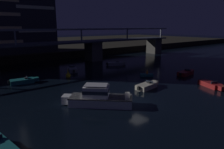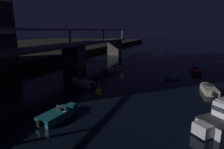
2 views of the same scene
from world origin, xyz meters
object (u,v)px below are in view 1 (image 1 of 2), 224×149
(speedboat_near_center, at_px, (72,69))
(speedboat_mid_left, at_px, (116,64))
(speedboat_far_left, at_px, (147,86))
(speedboat_far_center, at_px, (211,85))
(channel_buoy, at_px, (68,75))
(cabin_cruiser_near_left, at_px, (98,97))
(speedboat_mid_right, at_px, (24,81))
(speedboat_near_right, at_px, (186,73))
(river_bridge, at_px, (48,50))
(dinghy_with_paddler, at_px, (147,75))

(speedboat_near_center, height_order, speedboat_mid_left, same)
(speedboat_mid_left, height_order, speedboat_far_left, same)
(speedboat_far_center, bearing_deg, channel_buoy, 127.55)
(cabin_cruiser_near_left, distance_m, speedboat_far_left, 10.57)
(cabin_cruiser_near_left, distance_m, speedboat_far_center, 20.23)
(cabin_cruiser_near_left, height_order, speedboat_mid_left, cabin_cruiser_near_left)
(speedboat_mid_left, distance_m, speedboat_mid_right, 24.14)
(speedboat_far_left, bearing_deg, channel_buoy, 115.47)
(channel_buoy, bearing_deg, speedboat_mid_right, 175.30)
(speedboat_far_left, bearing_deg, speedboat_near_right, 5.87)
(river_bridge, distance_m, cabin_cruiser_near_left, 30.47)
(speedboat_mid_right, distance_m, channel_buoy, 8.42)
(cabin_cruiser_near_left, height_order, channel_buoy, cabin_cruiser_near_left)
(speedboat_near_right, height_order, channel_buoy, channel_buoy)
(speedboat_mid_right, bearing_deg, river_bridge, 53.51)
(river_bridge, bearing_deg, speedboat_mid_right, -126.49)
(speedboat_mid_left, bearing_deg, speedboat_far_center, -88.42)
(speedboat_near_right, bearing_deg, speedboat_far_left, -174.13)
(speedboat_near_center, xyz_separation_m, speedboat_far_left, (3.91, -19.42, 0.00))
(speedboat_near_center, relative_size, speedboat_mid_right, 0.98)
(speedboat_far_left, distance_m, speedboat_far_center, 10.99)
(river_bridge, bearing_deg, channel_buoy, -95.53)
(channel_buoy, distance_m, dinghy_with_paddler, 16.07)
(dinghy_with_paddler, bearing_deg, river_bridge, 116.89)
(speedboat_far_center, distance_m, dinghy_with_paddler, 12.20)
(speedboat_mid_right, height_order, speedboat_far_left, same)
(speedboat_mid_right, relative_size, speedboat_far_left, 1.00)
(speedboat_near_center, distance_m, speedboat_far_center, 28.70)
(river_bridge, distance_m, speedboat_far_left, 29.61)
(cabin_cruiser_near_left, height_order, dinghy_with_paddler, cabin_cruiser_near_left)
(cabin_cruiser_near_left, xyz_separation_m, speedboat_far_left, (10.49, 1.14, -0.64))
(speedboat_mid_left, height_order, speedboat_mid_right, same)
(speedboat_near_right, bearing_deg, speedboat_far_center, -120.23)
(cabin_cruiser_near_left, relative_size, channel_buoy, 4.61)
(speedboat_near_center, height_order, speedboat_far_left, same)
(river_bridge, height_order, speedboat_near_center, river_bridge)
(channel_buoy, bearing_deg, speedboat_mid_left, 14.26)
(channel_buoy, bearing_deg, cabin_cruiser_near_left, -101.81)
(speedboat_near_right, height_order, dinghy_with_paddler, dinghy_with_paddler)
(cabin_cruiser_near_left, xyz_separation_m, speedboat_near_center, (6.58, 20.57, -0.64))
(speedboat_near_right, bearing_deg, cabin_cruiser_near_left, -173.98)
(cabin_cruiser_near_left, bearing_deg, speedboat_mid_right, 106.65)
(river_bridge, height_order, dinghy_with_paddler, river_bridge)
(speedboat_far_center, height_order, channel_buoy, channel_buoy)
(speedboat_far_left, bearing_deg, speedboat_mid_right, 134.76)
(speedboat_near_center, bearing_deg, speedboat_far_left, -78.62)
(river_bridge, xyz_separation_m, speedboat_far_left, (5.78, -28.79, -3.81))
(cabin_cruiser_near_left, height_order, speedboat_far_left, cabin_cruiser_near_left)
(speedboat_mid_right, height_order, channel_buoy, channel_buoy)
(channel_buoy, bearing_deg, speedboat_far_left, -64.53)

